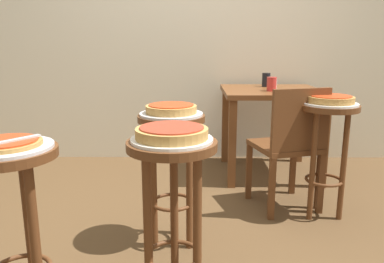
# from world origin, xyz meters

# --- Properties ---
(ground_plane) EXTENTS (6.00, 6.00, 0.00)m
(ground_plane) POSITION_xyz_m (0.00, 0.00, 0.00)
(ground_plane) COLOR brown
(back_wall) EXTENTS (6.00, 0.10, 3.00)m
(back_wall) POSITION_xyz_m (0.00, 1.65, 1.50)
(back_wall) COLOR beige
(back_wall) RESTS_ON ground_plane
(stool_foreground) EXTENTS (0.36, 0.36, 0.75)m
(stool_foreground) POSITION_xyz_m (-0.70, -0.76, 0.54)
(stool_foreground) COLOR #5B3319
(stool_foreground) RESTS_ON ground_plane
(serving_plate_foreground) EXTENTS (0.33, 0.33, 0.01)m
(serving_plate_foreground) POSITION_xyz_m (-0.70, -0.76, 0.75)
(serving_plate_foreground) COLOR silver
(serving_plate_foreground) RESTS_ON stool_foreground
(pizza_foreground) EXTENTS (0.26, 0.26, 0.02)m
(pizza_foreground) POSITION_xyz_m (-0.70, -0.76, 0.77)
(pizza_foreground) COLOR #B78442
(pizza_foreground) RESTS_ON serving_plate_foreground
(stool_middle) EXTENTS (0.36, 0.36, 0.75)m
(stool_middle) POSITION_xyz_m (-0.10, -0.65, 0.54)
(stool_middle) COLOR #5B3319
(stool_middle) RESTS_ON ground_plane
(serving_plate_middle) EXTENTS (0.33, 0.33, 0.01)m
(serving_plate_middle) POSITION_xyz_m (-0.10, -0.65, 0.75)
(serving_plate_middle) COLOR white
(serving_plate_middle) RESTS_ON stool_middle
(pizza_middle) EXTENTS (0.29, 0.29, 0.05)m
(pizza_middle) POSITION_xyz_m (-0.10, -0.65, 0.78)
(pizza_middle) COLOR tan
(pizza_middle) RESTS_ON serving_plate_middle
(stool_leftside) EXTENTS (0.36, 0.36, 0.75)m
(stool_leftside) POSITION_xyz_m (-0.14, -0.09, 0.54)
(stool_leftside) COLOR #5B3319
(stool_leftside) RESTS_ON ground_plane
(serving_plate_leftside) EXTENTS (0.34, 0.34, 0.01)m
(serving_plate_leftside) POSITION_xyz_m (-0.14, -0.09, 0.75)
(serving_plate_leftside) COLOR silver
(serving_plate_leftside) RESTS_ON stool_leftside
(pizza_leftside) EXTENTS (0.27, 0.27, 0.05)m
(pizza_leftside) POSITION_xyz_m (-0.14, -0.09, 0.78)
(pizza_leftside) COLOR tan
(pizza_leftside) RESTS_ON serving_plate_leftside
(stool_rear) EXTENTS (0.36, 0.36, 0.75)m
(stool_rear) POSITION_xyz_m (0.84, 0.27, 0.54)
(stool_rear) COLOR #5B3319
(stool_rear) RESTS_ON ground_plane
(serving_plate_rear) EXTENTS (0.34, 0.34, 0.01)m
(serving_plate_rear) POSITION_xyz_m (0.84, 0.27, 0.75)
(serving_plate_rear) COLOR silver
(serving_plate_rear) RESTS_ON stool_rear
(pizza_rear) EXTENTS (0.29, 0.29, 0.05)m
(pizza_rear) POSITION_xyz_m (0.84, 0.27, 0.78)
(pizza_rear) COLOR #B78442
(pizza_rear) RESTS_ON serving_plate_rear
(dining_table) EXTENTS (0.82, 0.79, 0.74)m
(dining_table) POSITION_xyz_m (0.64, 1.13, 0.62)
(dining_table) COLOR brown
(dining_table) RESTS_ON ground_plane
(cup_near_edge) EXTENTS (0.08, 0.08, 0.11)m
(cup_near_edge) POSITION_xyz_m (0.61, 1.00, 0.80)
(cup_near_edge) COLOR red
(cup_near_edge) RESTS_ON dining_table
(cup_far_edge) EXTENTS (0.07, 0.07, 0.12)m
(cup_far_edge) POSITION_xyz_m (0.63, 1.32, 0.80)
(cup_far_edge) COLOR black
(cup_far_edge) RESTS_ON dining_table
(condiment_shaker) EXTENTS (0.04, 0.04, 0.08)m
(condiment_shaker) POSITION_xyz_m (0.68, 1.19, 0.78)
(condiment_shaker) COLOR white
(condiment_shaker) RESTS_ON dining_table
(wooden_chair) EXTENTS (0.49, 0.49, 0.85)m
(wooden_chair) POSITION_xyz_m (0.63, 0.37, 0.47)
(wooden_chair) COLOR #5B3319
(wooden_chair) RESTS_ON ground_plane
(pizza_server_knife) EXTENTS (0.16, 0.19, 0.01)m
(pizza_server_knife) POSITION_xyz_m (-0.67, -0.78, 0.78)
(pizza_server_knife) COLOR silver
(pizza_server_knife) RESTS_ON pizza_foreground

